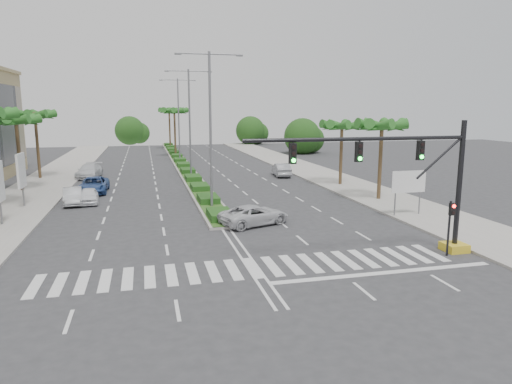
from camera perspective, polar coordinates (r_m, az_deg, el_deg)
ground at (r=22.95m, az=-0.39°, el=-9.48°), size 160.00×160.00×0.00m
footpath_right at (r=46.35m, az=12.26°, el=0.55°), size 6.00×120.00×0.15m
footpath_left at (r=42.95m, az=-27.28°, el=-1.15°), size 6.00×120.00×0.15m
median at (r=66.63m, az=-9.41°, el=3.60°), size 2.20×75.00×0.20m
median_grass at (r=66.62m, az=-9.42°, el=3.70°), size 1.80×75.00×0.04m
signal_gantry at (r=25.75m, az=20.10°, el=0.05°), size 12.60×1.20×7.20m
pedestrian_signal at (r=26.25m, az=23.14°, el=-3.13°), size 0.28×0.36×3.00m
direction_sign at (r=34.80m, az=18.52°, el=1.00°), size 2.70×0.11×3.40m
billboard_far at (r=40.43m, az=-27.30°, el=2.35°), size 0.18×2.10×4.35m
palm_left_far at (r=48.41m, az=-27.80°, el=7.66°), size 4.57×4.68×7.35m
palm_left_end at (r=56.20m, az=-25.90°, el=8.42°), size 4.57×4.68×7.75m
palm_right_near at (r=40.10m, az=15.46°, el=7.73°), size 4.57×4.68×7.05m
palm_right_far at (r=47.25m, az=10.70°, el=7.91°), size 4.57×4.68×6.75m
palm_median_a at (r=76.17m, az=-10.17°, el=9.74°), size 4.57×4.68×8.05m
palm_median_b at (r=91.14m, az=-10.80°, el=9.80°), size 4.57×4.68×8.05m
streetlight_near at (r=35.37m, az=-5.73°, el=8.73°), size 5.10×0.25×12.00m
streetlight_mid at (r=51.25m, az=-8.30°, el=9.16°), size 5.10×0.25×12.00m
streetlight_far at (r=67.19m, az=-9.65°, el=9.39°), size 5.10×0.25×12.00m
car_parked_a at (r=40.47m, az=-20.17°, el=-0.45°), size 1.79×3.85×1.28m
car_parked_b at (r=40.62m, az=-21.94°, el=-0.47°), size 1.96×4.28×1.36m
car_parked_c at (r=45.39m, az=-19.61°, el=0.82°), size 2.54×5.35×1.47m
car_parked_d at (r=55.55m, az=-20.13°, el=2.49°), size 2.92×5.65×1.57m
car_crossing at (r=31.02m, az=-0.21°, el=-2.88°), size 5.39×3.83×1.37m
car_right at (r=53.53m, az=3.19°, el=2.81°), size 2.09×4.75×1.52m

